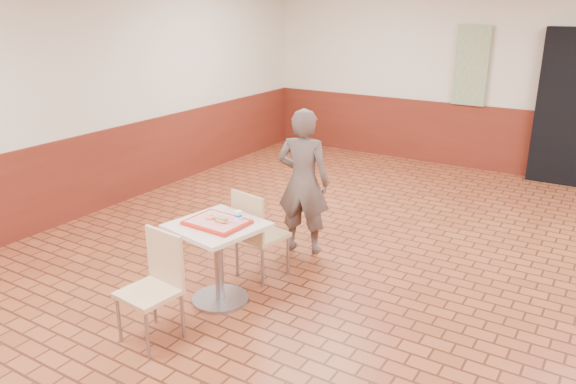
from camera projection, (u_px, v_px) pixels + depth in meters
The scene contains 11 objects.
room_shell at pixel (377, 144), 4.27m from camera, with size 8.01×10.01×3.01m.
wainscot_band at pixel (371, 263), 4.59m from camera, with size 8.00×10.00×1.00m.
promo_poster at pixel (471, 66), 8.50m from camera, with size 0.50×0.03×1.20m, color gray.
main_table at pixel (218, 250), 4.85m from camera, with size 0.70×0.70×0.73m.
chair_main_front at pixel (156, 281), 4.33m from camera, with size 0.44×0.44×0.87m.
chair_main_back at pixel (256, 230), 5.27m from camera, with size 0.47×0.47×0.88m.
customer at pixel (303, 182), 5.79m from camera, with size 0.56×0.37×1.53m, color brown.
serving_tray at pixel (217, 222), 4.77m from camera, with size 0.50×0.39×0.03m.
ring_donut at pixel (212, 216), 4.81m from camera, with size 0.10×0.10×0.03m, color #E5A253.
long_john_donut at pixel (221, 220), 4.73m from camera, with size 0.15×0.09×0.04m.
paper_cup at pixel (238, 215), 4.76m from camera, with size 0.07×0.07×0.08m.
Camera 1 is at (1.63, -3.88, 2.54)m, focal length 35.00 mm.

